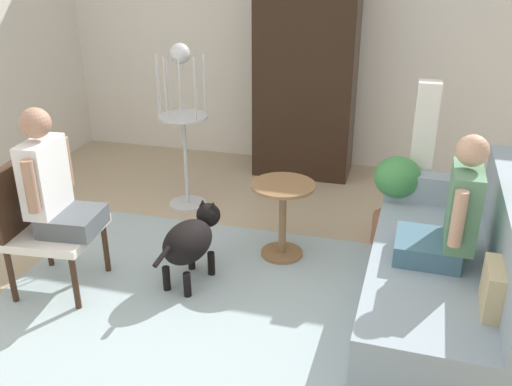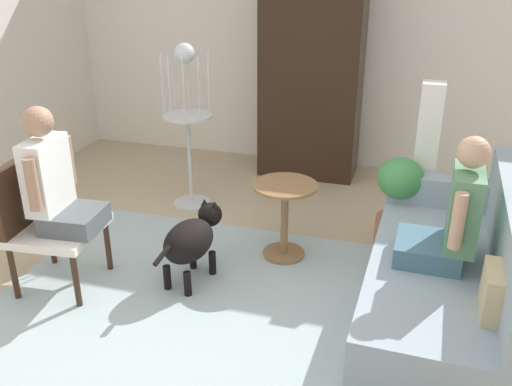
% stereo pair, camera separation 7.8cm
% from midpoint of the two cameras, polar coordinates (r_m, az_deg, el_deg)
% --- Properties ---
extents(ground_plane, '(7.73, 7.73, 0.00)m').
position_cam_midpoint_polar(ground_plane, '(3.90, -3.24, -12.75)').
color(ground_plane, tan).
extents(back_wall, '(6.30, 0.12, 2.89)m').
position_cam_midpoint_polar(back_wall, '(6.37, 6.76, 15.75)').
color(back_wall, silver).
rests_on(back_wall, ground).
extents(area_rug, '(3.06, 2.54, 0.01)m').
position_cam_midpoint_polar(area_rug, '(3.98, -4.53, -11.83)').
color(area_rug, '#9EB2B7').
rests_on(area_rug, ground).
extents(couch, '(1.00, 2.06, 0.93)m').
position_cam_midpoint_polar(couch, '(3.99, 19.94, -8.02)').
color(couch, '#8EA0AD').
rests_on(couch, ground).
extents(armchair, '(0.63, 0.65, 0.96)m').
position_cam_midpoint_polar(armchair, '(4.28, -20.69, -2.01)').
color(armchair, '#382316').
rests_on(armchair, ground).
extents(person_on_couch, '(0.49, 0.57, 0.86)m').
position_cam_midpoint_polar(person_on_couch, '(3.75, 19.99, -2.30)').
color(person_on_couch, '#40677D').
extents(person_on_armchair, '(0.48, 0.54, 0.88)m').
position_cam_midpoint_polar(person_on_armchair, '(4.10, -19.38, 1.10)').
color(person_on_armchair, '#52595E').
extents(round_end_table, '(0.51, 0.51, 0.63)m').
position_cam_midpoint_polar(round_end_table, '(4.44, 3.45, -1.99)').
color(round_end_table, olive).
rests_on(round_end_table, ground).
extents(dog, '(0.39, 0.78, 0.56)m').
position_cam_midpoint_polar(dog, '(4.16, -6.06, -4.67)').
color(dog, black).
rests_on(dog, ground).
extents(bird_cage_stand, '(0.46, 0.46, 1.56)m').
position_cam_midpoint_polar(bird_cage_stand, '(5.21, -6.57, 7.67)').
color(bird_cage_stand, silver).
rests_on(bird_cage_stand, ground).
extents(potted_plant, '(0.38, 0.38, 0.78)m').
position_cam_midpoint_polar(potted_plant, '(4.73, 14.79, -0.60)').
color(potted_plant, '#996047').
rests_on(potted_plant, ground).
extents(column_lamp, '(0.20, 0.20, 1.36)m').
position_cam_midpoint_polar(column_lamp, '(4.82, 17.24, 2.73)').
color(column_lamp, '#4C4742').
rests_on(column_lamp, ground).
extents(armoire_cabinet, '(1.03, 0.56, 2.07)m').
position_cam_midpoint_polar(armoire_cabinet, '(6.04, 6.07, 11.38)').
color(armoire_cabinet, black).
rests_on(armoire_cabinet, ground).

